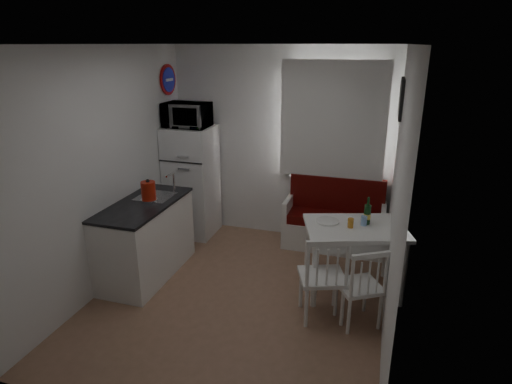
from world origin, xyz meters
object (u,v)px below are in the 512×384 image
chair_left (321,270)px  kettle (148,191)px  chair_right (359,280)px  microwave (187,115)px  kitchen_counter (146,238)px  wine_bottle (368,211)px  bench (334,225)px  dining_table (355,234)px  fridge (192,181)px

chair_left → kettle: kettle is taller
chair_right → microwave: microwave is taller
kitchen_counter → wine_bottle: 2.53m
bench → microwave: microwave is taller
wine_bottle → dining_table: bearing=-136.7°
kitchen_counter → dining_table: 2.38m
microwave → wine_bottle: size_ratio=1.96×
chair_right → kettle: kettle is taller
kettle → fridge: bearing=91.4°
kitchen_counter → microwave: microwave is taller
bench → dining_table: 1.15m
bench → wine_bottle: size_ratio=4.37×
kitchen_counter → chair_left: size_ratio=2.40×
chair_left → fridge: size_ratio=0.35×
chair_left → fridge: 2.62m
chair_right → wine_bottle: 0.86m
chair_left → wine_bottle: bearing=44.8°
fridge → wine_bottle: 2.57m
chair_right → kettle: bearing=140.2°
bench → chair_left: 1.72m
bench → chair_left: bearing=-87.2°
bench → wine_bottle: (0.44, -0.93, 0.62)m
dining_table → kettle: bearing=169.5°
kitchen_counter → fridge: 1.28m
wine_bottle → chair_left: bearing=-115.0°
bench → fridge: fridge is taller
kitchen_counter → bench: (2.01, 1.35, -0.14)m
microwave → wine_bottle: microwave is taller
kettle → wine_bottle: bearing=8.7°
kitchen_counter → microwave: (0.02, 1.19, 1.26)m
kitchen_counter → bench: kitchen_counter is taller
fridge → kettle: fridge is taller
microwave → chair_left: bearing=-36.5°
kitchen_counter → wine_bottle: (2.45, 0.42, 0.47)m
bench → wine_bottle: wine_bottle is taller
wine_bottle → kitchen_counter: bearing=-170.2°
dining_table → kettle: size_ratio=4.66×
chair_left → fridge: (-2.07, 1.59, 0.20)m
kettle → bench: bearing=33.5°
kettle → chair_right: bearing=-9.2°
fridge → wine_bottle: (2.43, -0.82, 0.15)m
kettle → kitchen_counter: bearing=-131.6°
dining_table → wine_bottle: bearing=26.2°
kitchen_counter → chair_right: size_ratio=2.43×
bench → chair_right: bearing=-75.4°
chair_left → microwave: size_ratio=0.94×
chair_right → kitchen_counter: bearing=141.7°
kitchen_counter → bench: 2.43m
chair_left → microwave: bearing=123.2°
chair_right → fridge: fridge is taller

